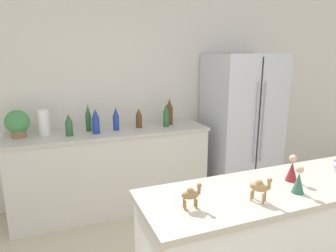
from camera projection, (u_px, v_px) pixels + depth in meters
wall_back at (138, 94)px, 3.70m from camera, size 8.00×0.06×2.55m
back_counter at (112, 169)px, 3.44m from camera, size 2.18×0.63×0.93m
refrigerator at (241, 124)px, 3.87m from camera, size 0.87×0.73×1.76m
potted_plant at (17, 123)px, 3.01m from camera, size 0.24×0.24×0.28m
paper_towel_roll at (44, 123)px, 3.10m from camera, size 0.11×0.11×0.26m
back_bottle_0 at (169, 112)px, 3.58m from camera, size 0.08×0.08×0.32m
back_bottle_1 at (88, 118)px, 3.27m from camera, size 0.06×0.06×0.30m
back_bottle_2 at (139, 118)px, 3.44m from camera, size 0.07×0.07×0.23m
back_bottle_3 at (116, 119)px, 3.31m from camera, size 0.07×0.07×0.26m
back_bottle_4 at (166, 115)px, 3.47m from camera, size 0.07×0.07×0.28m
back_bottle_5 at (96, 121)px, 3.16m from camera, size 0.08×0.08×0.27m
back_bottle_6 at (69, 125)px, 3.08m from camera, size 0.08×0.08×0.23m
camel_figurine at (191, 194)px, 1.49m from camera, size 0.11×0.06×0.13m
camel_figurine_second at (260, 187)px, 1.56m from camera, size 0.10×0.11×0.14m
wise_man_figurine_crimson at (292, 170)px, 1.82m from camera, size 0.07×0.07×0.17m
wise_man_figurine_purple at (299, 181)px, 1.66m from camera, size 0.07×0.07×0.16m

